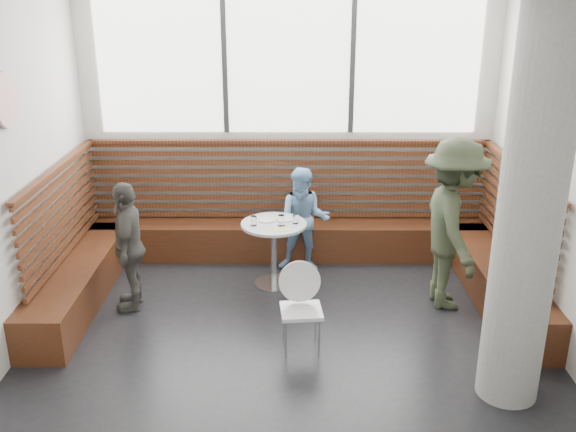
{
  "coord_description": "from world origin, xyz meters",
  "views": [
    {
      "loc": [
        0.03,
        -5.19,
        3.28
      ],
      "look_at": [
        0.0,
        1.0,
        1.0
      ],
      "focal_mm": 40.0,
      "sensor_mm": 36.0,
      "label": 1
    }
  ],
  "objects_px": {
    "concrete_column": "(530,215)",
    "cafe_chair": "(301,300)",
    "child_back": "(304,220)",
    "adult_man": "(453,225)",
    "child_left": "(129,246)",
    "cafe_table": "(274,241)"
  },
  "relations": [
    {
      "from": "cafe_chair",
      "to": "child_back",
      "type": "relative_size",
      "value": 0.66
    },
    {
      "from": "concrete_column",
      "to": "child_back",
      "type": "relative_size",
      "value": 2.54
    },
    {
      "from": "cafe_chair",
      "to": "child_back",
      "type": "bearing_deg",
      "value": 83.14
    },
    {
      "from": "cafe_chair",
      "to": "child_left",
      "type": "height_order",
      "value": "child_left"
    },
    {
      "from": "concrete_column",
      "to": "child_back",
      "type": "xyz_separation_m",
      "value": [
        -1.67,
        2.47,
        -0.97
      ]
    },
    {
      "from": "child_left",
      "to": "child_back",
      "type": "bearing_deg",
      "value": 112.46
    },
    {
      "from": "cafe_table",
      "to": "adult_man",
      "type": "bearing_deg",
      "value": -13.75
    },
    {
      "from": "adult_man",
      "to": "child_left",
      "type": "height_order",
      "value": "adult_man"
    },
    {
      "from": "concrete_column",
      "to": "adult_man",
      "type": "bearing_deg",
      "value": 95.38
    },
    {
      "from": "concrete_column",
      "to": "adult_man",
      "type": "relative_size",
      "value": 1.76
    },
    {
      "from": "concrete_column",
      "to": "cafe_chair",
      "type": "relative_size",
      "value": 3.87
    },
    {
      "from": "concrete_column",
      "to": "adult_man",
      "type": "height_order",
      "value": "concrete_column"
    },
    {
      "from": "cafe_chair",
      "to": "adult_man",
      "type": "height_order",
      "value": "adult_man"
    },
    {
      "from": "cafe_table",
      "to": "cafe_chair",
      "type": "relative_size",
      "value": 0.91
    },
    {
      "from": "child_left",
      "to": "cafe_table",
      "type": "bearing_deg",
      "value": 104.51
    },
    {
      "from": "adult_man",
      "to": "child_back",
      "type": "relative_size",
      "value": 1.45
    },
    {
      "from": "adult_man",
      "to": "child_left",
      "type": "distance_m",
      "value": 3.36
    },
    {
      "from": "cafe_chair",
      "to": "child_back",
      "type": "xyz_separation_m",
      "value": [
        0.06,
        1.74,
        0.15
      ]
    },
    {
      "from": "concrete_column",
      "to": "child_left",
      "type": "relative_size",
      "value": 2.31
    },
    {
      "from": "concrete_column",
      "to": "child_back",
      "type": "bearing_deg",
      "value": 124.01
    },
    {
      "from": "concrete_column",
      "to": "cafe_chair",
      "type": "xyz_separation_m",
      "value": [
        -1.72,
        0.73,
        -1.12
      ]
    },
    {
      "from": "cafe_chair",
      "to": "concrete_column",
      "type": "bearing_deg",
      "value": -27.92
    }
  ]
}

